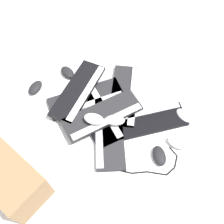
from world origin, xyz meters
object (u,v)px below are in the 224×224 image
Objects in this scene: mouse_4 at (115,120)px; keyboard_4 at (147,121)px; cardboard_box at (12,180)px; mouse_2 at (94,119)px; keyboard_0 at (124,95)px; keyboard_5 at (103,115)px; keyboard_2 at (95,113)px; mouse_3 at (177,143)px; mouse_6 at (67,72)px; mouse_1 at (159,156)px; keyboard_3 at (109,132)px; keyboard_6 at (79,91)px; mouse_5 at (35,88)px; keyboard_1 at (86,99)px; mouse_0 at (184,116)px.

keyboard_4 is at bearing -172.99° from mouse_4.
cardboard_box is (-0.68, 0.31, 0.09)m from keyboard_4.
mouse_2 is 0.49m from cardboard_box.
keyboard_0 is at bearing -104.26° from mouse_4.
keyboard_5 is (-0.13, 0.21, 0.03)m from keyboard_4.
keyboard_5 reaches higher than keyboard_2.
keyboard_5 is 4.20× the size of mouse_3.
keyboard_5 is at bearing 61.39° from mouse_2.
keyboard_2 is 4.19× the size of mouse_6.
keyboard_2 is 0.43m from mouse_1.
keyboard_3 is at bearing -19.85° from cardboard_box.
keyboard_2 is 0.17m from keyboard_6.
cardboard_box is (-0.55, 0.04, 0.09)m from keyboard_2.
keyboard_2 is 0.48m from mouse_3.
keyboard_1 is at bearing -78.71° from mouse_5.
mouse_1 is 0.39m from mouse_2.
mouse_4 is (0.06, 0.00, 0.04)m from keyboard_3.
keyboard_0 is 0.26m from keyboard_3.
mouse_6 is 0.35× the size of cardboard_box.
keyboard_6 is at bearing 39.34° from mouse_1.
mouse_2 reaches higher than mouse_5.
mouse_0 is 0.51m from mouse_2.
keyboard_5 is at bearing -26.10° from mouse_4.
keyboard_1 is at bearing 175.07° from mouse_3.
keyboard_6 is 1.46× the size of cardboard_box.
mouse_6 is (-0.01, 0.59, 0.01)m from keyboard_4.
keyboard_0 is at bearing 66.09° from mouse_2.
keyboard_2 is 1.06× the size of keyboard_4.
mouse_4 is 0.54m from mouse_5.
mouse_6 is at bearing 68.68° from keyboard_2.
keyboard_1 is 0.20m from mouse_2.
mouse_0 and mouse_5 have the same top height.
keyboard_2 is at bearing -6.18° from mouse_6.
mouse_4 reaches higher than mouse_1.
mouse_6 is at bearing 64.47° from keyboard_6.
mouse_1 reaches higher than keyboard_2.
keyboard_2 is 0.06m from keyboard_5.
keyboard_1 is at bearing 124.20° from mouse_2.
keyboard_0 is at bearing -1.98° from keyboard_5.
mouse_6 reaches higher than keyboard_4.
mouse_1 is 1.00× the size of mouse_2.
keyboard_3 is at bearing -108.36° from keyboard_6.
keyboard_0 is 4.15× the size of mouse_0.
cardboard_box is at bearing -104.84° from mouse_0.
keyboard_5 is 0.56m from cardboard_box.
keyboard_0 and keyboard_4 have the same top height.
mouse_3 is at bearing -95.18° from keyboard_4.
mouse_0 is at bearing -68.02° from keyboard_6.
mouse_4 is (-0.04, -0.29, 0.01)m from keyboard_6.
keyboard_4 is at bearing -36.10° from keyboard_3.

